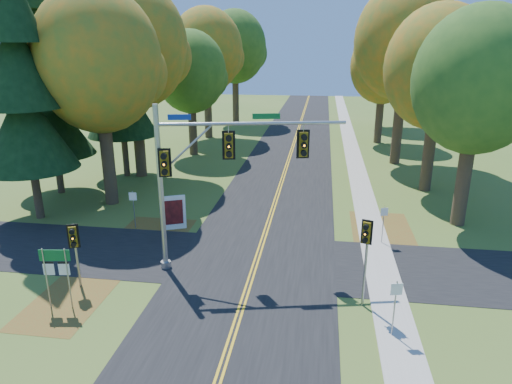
# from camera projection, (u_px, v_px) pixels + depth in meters

# --- Properties ---
(ground) EXTENTS (160.00, 160.00, 0.00)m
(ground) POSITION_uv_depth(u_px,v_px,m) (250.00, 279.00, 21.44)
(ground) COLOR #436021
(ground) RESTS_ON ground
(road_main) EXTENTS (8.00, 160.00, 0.02)m
(road_main) POSITION_uv_depth(u_px,v_px,m) (250.00, 279.00, 21.44)
(road_main) COLOR black
(road_main) RESTS_ON ground
(road_cross) EXTENTS (60.00, 6.00, 0.02)m
(road_cross) POSITION_uv_depth(u_px,v_px,m) (257.00, 260.00, 23.32)
(road_cross) COLOR black
(road_cross) RESTS_ON ground
(centerline_left) EXTENTS (0.10, 160.00, 0.01)m
(centerline_left) POSITION_uv_depth(u_px,v_px,m) (248.00, 279.00, 21.45)
(centerline_left) COLOR gold
(centerline_left) RESTS_ON road_main
(centerline_right) EXTENTS (0.10, 160.00, 0.01)m
(centerline_right) POSITION_uv_depth(u_px,v_px,m) (253.00, 279.00, 21.42)
(centerline_right) COLOR gold
(centerline_right) RESTS_ON road_main
(sidewalk_east) EXTENTS (1.60, 160.00, 0.06)m
(sidewalk_east) POSITION_uv_depth(u_px,v_px,m) (386.00, 289.00, 20.58)
(sidewalk_east) COLOR #9E998E
(sidewalk_east) RESTS_ON ground
(leaf_patch_w_near) EXTENTS (4.00, 6.00, 0.00)m
(leaf_patch_w_near) POSITION_uv_depth(u_px,v_px,m) (149.00, 237.00, 26.09)
(leaf_patch_w_near) COLOR brown
(leaf_patch_w_near) RESTS_ON ground
(leaf_patch_e) EXTENTS (3.50, 8.00, 0.00)m
(leaf_patch_e) POSITION_uv_depth(u_px,v_px,m) (384.00, 237.00, 26.15)
(leaf_patch_e) COLOR brown
(leaf_patch_e) RESTS_ON ground
(leaf_patch_w_far) EXTENTS (3.00, 5.00, 0.00)m
(leaf_patch_w_far) POSITION_uv_depth(u_px,v_px,m) (68.00, 301.00, 19.65)
(leaf_patch_w_far) COLOR brown
(leaf_patch_w_far) RESTS_ON ground
(tree_w_a) EXTENTS (8.00, 8.00, 14.15)m
(tree_w_a) POSITION_uv_depth(u_px,v_px,m) (100.00, 61.00, 28.85)
(tree_w_a) COLOR #38281C
(tree_w_a) RESTS_ON ground
(tree_e_a) EXTENTS (7.20, 7.20, 12.73)m
(tree_e_a) POSITION_uv_depth(u_px,v_px,m) (479.00, 82.00, 25.46)
(tree_e_a) COLOR #38281C
(tree_e_a) RESTS_ON ground
(tree_w_b) EXTENTS (8.60, 8.60, 15.38)m
(tree_w_b) POSITION_uv_depth(u_px,v_px,m) (133.00, 46.00, 35.15)
(tree_w_b) COLOR #38281C
(tree_w_b) RESTS_ON ground
(tree_e_b) EXTENTS (7.60, 7.60, 13.33)m
(tree_e_b) POSITION_uv_depth(u_px,v_px,m) (440.00, 69.00, 31.83)
(tree_e_b) COLOR #38281C
(tree_e_b) RESTS_ON ground
(tree_w_c) EXTENTS (6.80, 6.80, 11.91)m
(tree_w_c) POSITION_uv_depth(u_px,v_px,m) (191.00, 72.00, 43.30)
(tree_w_c) COLOR #38281C
(tree_w_c) RESTS_ON ground
(tree_e_c) EXTENTS (8.80, 8.80, 15.79)m
(tree_e_c) POSITION_uv_depth(u_px,v_px,m) (407.00, 42.00, 39.06)
(tree_e_c) COLOR #38281C
(tree_e_c) RESTS_ON ground
(tree_w_d) EXTENTS (8.20, 8.20, 14.56)m
(tree_w_d) POSITION_uv_depth(u_px,v_px,m) (207.00, 51.00, 51.01)
(tree_w_d) COLOR #38281C
(tree_w_d) RESTS_ON ground
(tree_e_d) EXTENTS (7.00, 7.00, 12.32)m
(tree_e_d) POSITION_uv_depth(u_px,v_px,m) (384.00, 66.00, 48.53)
(tree_e_d) COLOR #38281C
(tree_e_d) RESTS_ON ground
(tree_w_e) EXTENTS (8.40, 8.40, 14.97)m
(tree_w_e) POSITION_uv_depth(u_px,v_px,m) (236.00, 47.00, 61.00)
(tree_w_e) COLOR #38281C
(tree_w_e) RESTS_ON ground
(tree_e_e) EXTENTS (7.80, 7.80, 13.74)m
(tree_e_e) POSITION_uv_depth(u_px,v_px,m) (384.00, 55.00, 58.14)
(tree_e_e) COLOR #38281C
(tree_e_e) RESTS_ON ground
(pine_a) EXTENTS (5.60, 5.60, 19.48)m
(pine_a) POSITION_uv_depth(u_px,v_px,m) (17.00, 69.00, 26.22)
(pine_a) COLOR #38281C
(pine_a) RESTS_ON ground
(pine_b) EXTENTS (5.60, 5.60, 17.31)m
(pine_b) POSITION_uv_depth(u_px,v_px,m) (46.00, 80.00, 31.45)
(pine_b) COLOR #38281C
(pine_b) RESTS_ON ground
(pine_c) EXTENTS (5.60, 5.60, 20.56)m
(pine_c) POSITION_uv_depth(u_px,v_px,m) (116.00, 55.00, 35.26)
(pine_c) COLOR #38281C
(pine_c) RESTS_ON ground
(traffic_mast) EXTENTS (8.68, 2.40, 8.04)m
(traffic_mast) POSITION_uv_depth(u_px,v_px,m) (207.00, 166.00, 21.07)
(traffic_mast) COLOR #94979C
(traffic_mast) RESTS_ON ground
(east_signal_pole) EXTENTS (0.44, 0.53, 3.95)m
(east_signal_pole) POSITION_uv_depth(u_px,v_px,m) (366.00, 242.00, 18.28)
(east_signal_pole) COLOR gray
(east_signal_pole) RESTS_ON ground
(ped_signal_pole) EXTENTS (0.47, 0.56, 3.12)m
(ped_signal_pole) POSITION_uv_depth(u_px,v_px,m) (74.00, 241.00, 20.00)
(ped_signal_pole) COLOR gray
(ped_signal_pole) RESTS_ON ground
(route_sign_cluster) EXTENTS (1.26, 0.22, 2.71)m
(route_sign_cluster) POSITION_uv_depth(u_px,v_px,m) (56.00, 266.00, 18.60)
(route_sign_cluster) COLOR gray
(route_sign_cluster) RESTS_ON ground
(info_kiosk) EXTENTS (1.45, 0.78, 2.06)m
(info_kiosk) POSITION_uv_depth(u_px,v_px,m) (173.00, 213.00, 26.98)
(info_kiosk) COLOR white
(info_kiosk) RESTS_ON ground
(reg_sign_e_north) EXTENTS (0.41, 0.15, 2.17)m
(reg_sign_e_north) POSITION_uv_depth(u_px,v_px,m) (384.00, 218.00, 24.84)
(reg_sign_e_north) COLOR gray
(reg_sign_e_north) RESTS_ON ground
(reg_sign_e_south) EXTENTS (0.44, 0.12, 2.32)m
(reg_sign_e_south) POSITION_uv_depth(u_px,v_px,m) (395.00, 299.00, 16.83)
(reg_sign_e_south) COLOR gray
(reg_sign_e_south) RESTS_ON ground
(reg_sign_w) EXTENTS (0.45, 0.09, 2.35)m
(reg_sign_w) POSITION_uv_depth(u_px,v_px,m) (133.00, 203.00, 26.88)
(reg_sign_w) COLOR gray
(reg_sign_w) RESTS_ON ground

